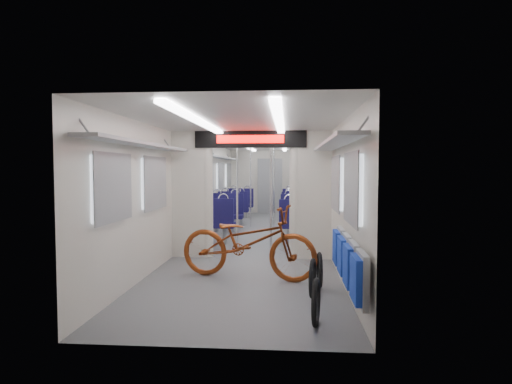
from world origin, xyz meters
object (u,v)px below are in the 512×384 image
at_px(bike_hoop_c, 320,272).
at_px(stanchion_far_right, 274,187).
at_px(flip_bench, 347,260).
at_px(bike_hoop_a, 316,305).
at_px(seat_bay_far_right, 297,204).
at_px(seat_bay_far_left, 237,203).
at_px(stanchion_near_right, 271,194).
at_px(stanchion_far_left, 251,186).
at_px(seat_bay_near_right, 299,215).
at_px(bike_hoop_b, 313,280).
at_px(bicycle, 248,242).
at_px(stanchion_near_left, 237,192).
at_px(seat_bay_near_left, 220,214).

relative_size(bike_hoop_c, stanchion_far_right, 0.21).
relative_size(flip_bench, bike_hoop_a, 4.16).
xyz_separation_m(seat_bay_far_right, stanchion_far_right, (-0.64, -1.74, 0.62)).
distance_m(seat_bay_far_left, stanchion_near_right, 5.39).
xyz_separation_m(seat_bay_far_left, stanchion_far_left, (0.57, -1.55, 0.62)).
relative_size(seat_bay_near_right, stanchion_far_left, 0.88).
relative_size(bike_hoop_a, bike_hoop_b, 1.00).
relative_size(bicycle, seat_bay_near_right, 1.03).
bearing_deg(seat_bay_far_left, bike_hoop_b, -76.51).
distance_m(bike_hoop_a, stanchion_near_right, 3.96).
bearing_deg(bicycle, bike_hoop_a, -141.65).
bearing_deg(stanchion_far_left, bike_hoop_a, -79.84).
distance_m(flip_bench, stanchion_near_right, 3.47).
xyz_separation_m(bicycle, bike_hoop_a, (0.88, -1.87, -0.32)).
xyz_separation_m(seat_bay_far_left, stanchion_near_right, (1.28, -5.19, 0.62)).
bearing_deg(bike_hoop_b, bicycle, 135.00).
bearing_deg(stanchion_far_right, stanchion_far_left, 149.63).
height_order(stanchion_near_right, stanchion_far_left, same).
bearing_deg(bike_hoop_a, seat_bay_near_right, 90.34).
xyz_separation_m(flip_bench, bike_hoop_c, (-0.24, 0.93, -0.36)).
bearing_deg(stanchion_far_right, stanchion_near_left, -102.67).
distance_m(bicycle, stanchion_near_right, 2.03).
height_order(bicycle, seat_bay_far_right, bicycle).
bearing_deg(seat_bay_near_left, stanchion_near_left, -67.96).
height_order(flip_bench, stanchion_far_left, stanchion_far_left).
xyz_separation_m(seat_bay_near_right, stanchion_near_right, (-0.59, -1.87, 0.61)).
height_order(seat_bay_far_right, stanchion_near_left, stanchion_near_left).
height_order(bicycle, stanchion_far_right, stanchion_far_right).
relative_size(bicycle, stanchion_far_right, 0.90).
bearing_deg(seat_bay_near_right, bike_hoop_b, -89.35).
distance_m(flip_bench, seat_bay_far_left, 8.77).
relative_size(stanchion_far_left, stanchion_far_right, 1.00).
relative_size(bike_hoop_c, stanchion_near_right, 0.21).
bearing_deg(flip_bench, seat_bay_far_right, 92.90).
relative_size(bike_hoop_a, seat_bay_far_right, 0.25).
bearing_deg(bicycle, seat_bay_far_left, 21.30).
relative_size(bike_hoop_a, stanchion_near_left, 0.22).
distance_m(stanchion_near_right, stanchion_far_left, 3.72).
relative_size(bike_hoop_b, seat_bay_far_right, 0.25).
bearing_deg(stanchion_far_left, stanchion_near_right, -78.92).
bearing_deg(bicycle, stanchion_near_left, 23.76).
relative_size(bike_hoop_c, seat_bay_far_left, 0.25).
xyz_separation_m(bike_hoop_c, seat_bay_far_left, (-2.04, 7.54, 0.31)).
xyz_separation_m(stanchion_near_left, stanchion_far_right, (0.64, 2.86, 0.00)).
xyz_separation_m(bike_hoop_a, stanchion_far_right, (-0.68, 7.06, 0.92)).
distance_m(bike_hoop_a, stanchion_far_right, 7.15).
bearing_deg(bike_hoop_c, stanchion_far_left, 103.83).
xyz_separation_m(flip_bench, seat_bay_near_right, (-0.42, 5.15, -0.04)).
bearing_deg(seat_bay_near_left, bicycle, -74.86).
xyz_separation_m(flip_bench, stanchion_near_right, (-1.01, 3.27, 0.57)).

